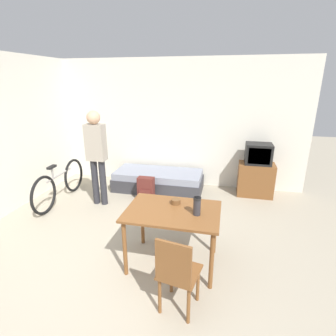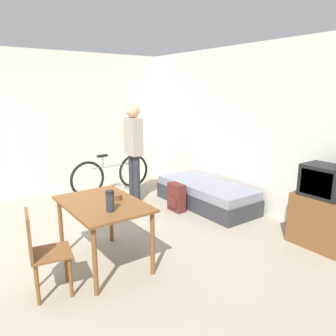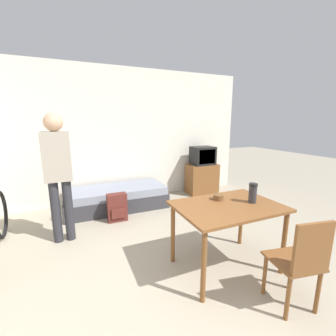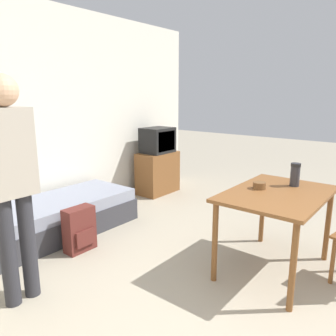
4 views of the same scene
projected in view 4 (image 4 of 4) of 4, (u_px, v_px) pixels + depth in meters
name	position (u px, v px, depth m)	size (l,w,h in m)	color
wall_back	(33.00, 116.00, 3.97)	(5.80, 0.06, 2.70)	silver
daybed	(57.00, 217.00, 3.83)	(1.87, 0.81, 0.41)	#333338
tv	(158.00, 163.00, 5.37)	(0.69, 0.40, 1.08)	brown
dining_table	(277.00, 202.00, 2.94)	(1.13, 0.79, 0.75)	brown
person_standing	(10.00, 174.00, 2.41)	(0.34, 0.23, 1.75)	#28282D
thermos_flask	(295.00, 173.00, 3.08)	(0.09, 0.09, 0.22)	#2D2D33
mate_bowl	(259.00, 185.00, 3.01)	(0.12, 0.12, 0.06)	brown
backpack	(80.00, 230.00, 3.40)	(0.32, 0.19, 0.47)	#56231E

